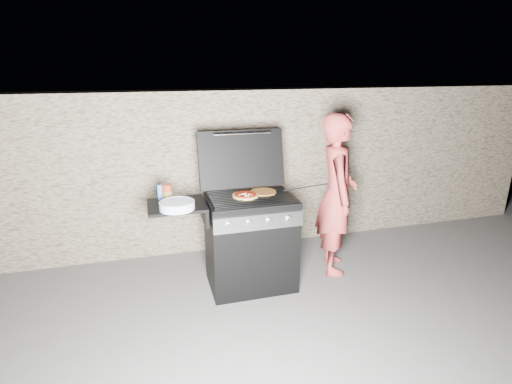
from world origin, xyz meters
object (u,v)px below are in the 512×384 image
object	(u,v)px
gas_grill	(225,245)
sauce_jar	(167,192)
pizza_topped	(245,195)
person	(337,195)

from	to	relation	value
gas_grill	sauce_jar	world-z (taller)	sauce_jar
gas_grill	sauce_jar	xyz separation A→B (m)	(-0.49, 0.15, 0.52)
pizza_topped	gas_grill	bearing A→B (deg)	-175.28
pizza_topped	sauce_jar	xyz separation A→B (m)	(-0.69, 0.14, 0.05)
sauce_jar	person	distance (m)	1.67
gas_grill	person	size ratio (longest dim) A/B	0.82
sauce_jar	pizza_topped	bearing A→B (deg)	-11.07
sauce_jar	gas_grill	bearing A→B (deg)	-17.35
gas_grill	person	xyz separation A→B (m)	(1.17, 0.10, 0.36)
gas_grill	pizza_topped	distance (m)	0.51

